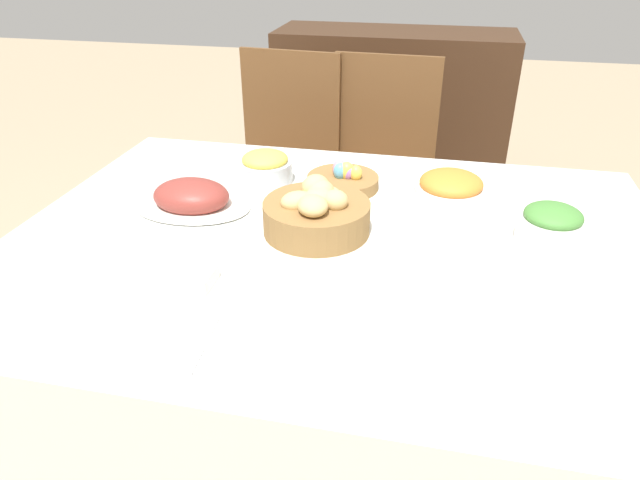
# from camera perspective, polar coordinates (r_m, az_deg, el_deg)

# --- Properties ---
(ground_plane) EXTENTS (12.00, 12.00, 0.00)m
(ground_plane) POSITION_cam_1_polar(r_m,az_deg,el_deg) (1.83, 1.31, -20.23)
(ground_plane) COLOR tan
(dining_table) EXTENTS (1.57, 1.17, 0.73)m
(dining_table) POSITION_cam_1_polar(r_m,az_deg,el_deg) (1.57, 1.46, -11.53)
(dining_table) COLOR silver
(dining_table) RESTS_ON ground
(chair_far_center) EXTENTS (0.44, 0.44, 0.95)m
(chair_far_center) POSITION_cam_1_polar(r_m,az_deg,el_deg) (2.31, 5.68, 6.57)
(chair_far_center) COLOR brown
(chair_far_center) RESTS_ON ground
(chair_far_left) EXTENTS (0.46, 0.46, 0.95)m
(chair_far_left) POSITION_cam_1_polar(r_m,az_deg,el_deg) (2.38, -3.81, 7.34)
(chair_far_left) COLOR brown
(chair_far_left) RESTS_ON ground
(sideboard) EXTENTS (1.17, 0.44, 0.93)m
(sideboard) POSITION_cam_1_polar(r_m,az_deg,el_deg) (3.08, 7.06, 11.46)
(sideboard) COLOR #3D2616
(sideboard) RESTS_ON ground
(bread_basket) EXTENTS (0.26, 0.26, 0.13)m
(bread_basket) POSITION_cam_1_polar(r_m,az_deg,el_deg) (1.37, -0.32, 2.81)
(bread_basket) COLOR olive
(bread_basket) RESTS_ON dining_table
(egg_basket) EXTENTS (0.20, 0.20, 0.08)m
(egg_basket) POSITION_cam_1_polar(r_m,az_deg,el_deg) (1.62, 2.34, 6.02)
(egg_basket) COLOR olive
(egg_basket) RESTS_ON dining_table
(ham_platter) EXTENTS (0.31, 0.22, 0.09)m
(ham_platter) POSITION_cam_1_polar(r_m,az_deg,el_deg) (1.54, -12.72, 4.12)
(ham_platter) COLOR white
(ham_platter) RESTS_ON dining_table
(carrot_bowl) EXTENTS (0.19, 0.19, 0.09)m
(carrot_bowl) POSITION_cam_1_polar(r_m,az_deg,el_deg) (1.55, 12.91, 4.90)
(carrot_bowl) COLOR white
(carrot_bowl) RESTS_ON dining_table
(pineapple_bowl) EXTENTS (0.16, 0.16, 0.09)m
(pineapple_bowl) POSITION_cam_1_polar(r_m,az_deg,el_deg) (1.66, -5.49, 7.26)
(pineapple_bowl) COLOR silver
(pineapple_bowl) RESTS_ON dining_table
(green_salad_bowl) EXTENTS (0.16, 0.16, 0.10)m
(green_salad_bowl) POSITION_cam_1_polar(r_m,az_deg,el_deg) (1.43, 22.12, 1.34)
(green_salad_bowl) COLOR white
(green_salad_bowl) RESTS_ON dining_table
(dinner_plate) EXTENTS (0.26, 0.26, 0.01)m
(dinner_plate) POSITION_cam_1_polar(r_m,az_deg,el_deg) (1.02, -3.23, -10.93)
(dinner_plate) COLOR white
(dinner_plate) RESTS_ON dining_table
(fork) EXTENTS (0.02, 0.19, 0.00)m
(fork) POSITION_cam_1_polar(r_m,az_deg,el_deg) (1.06, -11.31, -9.73)
(fork) COLOR silver
(fork) RESTS_ON dining_table
(knife) EXTENTS (0.02, 0.19, 0.00)m
(knife) POSITION_cam_1_polar(r_m,az_deg,el_deg) (1.00, 5.45, -12.19)
(knife) COLOR silver
(knife) RESTS_ON dining_table
(spoon) EXTENTS (0.02, 0.19, 0.00)m
(spoon) POSITION_cam_1_polar(r_m,az_deg,el_deg) (1.00, 7.20, -12.39)
(spoon) COLOR silver
(spoon) RESTS_ON dining_table
(drinking_cup) EXTENTS (0.08, 0.08, 0.10)m
(drinking_cup) POSITION_cam_1_polar(r_m,az_deg,el_deg) (1.11, 10.80, -5.04)
(drinking_cup) COLOR silver
(drinking_cup) RESTS_ON dining_table
(butter_dish) EXTENTS (0.13, 0.08, 0.03)m
(butter_dish) POSITION_cam_1_polar(r_m,az_deg,el_deg) (1.22, -13.47, -3.62)
(butter_dish) COLOR white
(butter_dish) RESTS_ON dining_table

